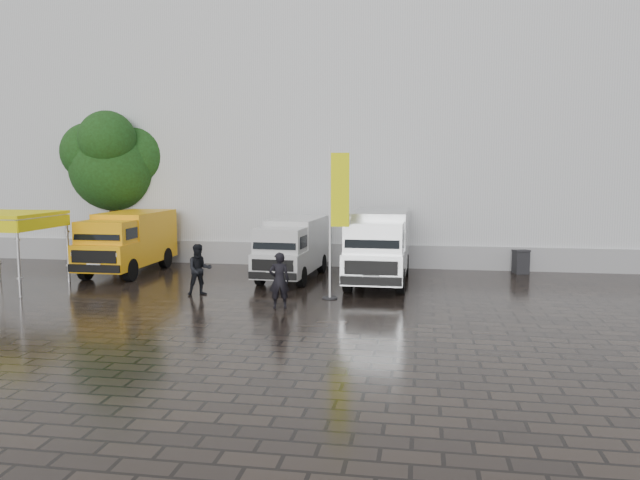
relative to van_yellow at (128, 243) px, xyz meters
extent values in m
plane|color=black|center=(8.99, -4.74, -1.24)|extent=(120.00, 120.00, 0.00)
cube|color=silver|center=(10.99, 11.26, 4.76)|extent=(44.00, 16.00, 12.00)
cube|color=gray|center=(10.99, 3.21, -0.74)|extent=(44.00, 0.15, 1.00)
cylinder|color=silver|center=(-1.29, -2.26, 0.04)|extent=(0.10, 0.10, 2.57)
cylinder|color=silver|center=(-1.29, -5.18, 0.04)|extent=(0.10, 0.10, 2.57)
cube|color=yellow|center=(-2.75, -3.72, 1.42)|extent=(3.12, 3.12, 0.12)
cylinder|color=black|center=(8.92, -3.67, -1.22)|extent=(0.50, 0.50, 0.04)
cylinder|color=white|center=(8.92, -3.67, 1.25)|extent=(0.07, 0.07, 4.98)
cube|color=#F8FC0D|center=(9.25, -3.67, 2.34)|extent=(0.60, 0.03, 2.39)
cylinder|color=black|center=(-2.27, 3.36, 0.56)|extent=(0.50, 0.50, 3.60)
sphere|color=black|center=(-2.27, 3.36, 3.08)|extent=(3.96, 3.96, 3.96)
sphere|color=black|center=(-2.87, 4.26, 4.70)|extent=(2.34, 2.34, 2.34)
cube|color=black|center=(15.92, 2.57, -0.75)|extent=(0.71, 0.71, 0.98)
imported|color=black|center=(7.62, -5.38, -0.37)|extent=(0.73, 0.59, 1.74)
imported|color=black|center=(4.48, -3.81, -0.37)|extent=(1.06, 0.99, 1.74)
camera|label=1|loc=(11.90, -23.72, 2.98)|focal=35.00mm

